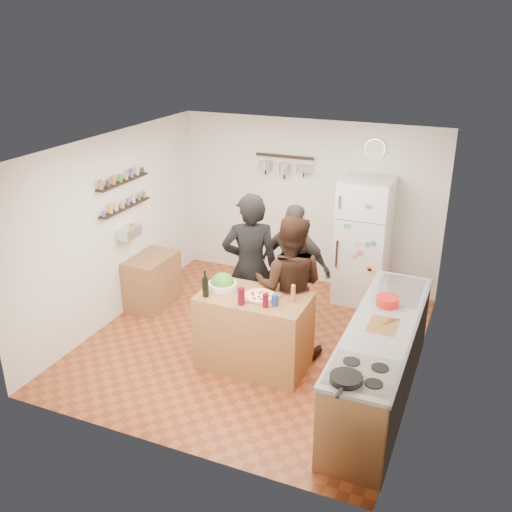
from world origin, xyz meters
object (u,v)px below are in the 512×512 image
at_px(wine_bottle, 205,287).
at_px(side_table, 152,281).
at_px(wall_clock, 375,149).
at_px(person_left, 250,267).
at_px(fridge, 363,241).
at_px(person_center, 290,287).
at_px(salt_canister, 275,300).
at_px(salad_bowl, 223,285).
at_px(skillet, 346,379).
at_px(prep_island, 254,331).
at_px(pepper_mill, 293,295).
at_px(person_back, 294,268).
at_px(red_bowl, 387,301).
at_px(counter_run, 380,363).

xyz_separation_m(wine_bottle, side_table, (-1.45, 1.10, -0.66)).
xyz_separation_m(wine_bottle, wall_clock, (1.24, 2.76, 1.13)).
bearing_deg(person_left, fridge, -149.60).
height_order(person_center, side_table, person_center).
relative_size(salt_canister, fridge, 0.07).
relative_size(salad_bowl, skillet, 1.17).
bearing_deg(prep_island, person_center, 59.33).
relative_size(salt_canister, skillet, 0.44).
height_order(pepper_mill, person_back, person_back).
bearing_deg(prep_island, person_left, 117.07).
xyz_separation_m(red_bowl, side_table, (-3.39, 0.54, -0.61)).
distance_m(counter_run, fridge, 2.46).
relative_size(salt_canister, person_back, 0.08).
height_order(prep_island, salad_bowl, salad_bowl).
bearing_deg(person_back, person_left, 53.67).
bearing_deg(skillet, wine_bottle, 152.06).
distance_m(fridge, wall_clock, 1.29).
distance_m(prep_island, salad_bowl, 0.65).
bearing_deg(counter_run, person_center, 156.28).
xyz_separation_m(person_back, wall_clock, (0.63, 1.47, 1.31)).
height_order(pepper_mill, fridge, fridge).
bearing_deg(side_table, salad_bowl, -28.50).
xyz_separation_m(wine_bottle, fridge, (1.24, 2.43, -0.12)).
height_order(prep_island, pepper_mill, pepper_mill).
distance_m(person_back, counter_run, 1.84).
bearing_deg(side_table, person_center, -11.07).
distance_m(salt_canister, side_table, 2.54).
relative_size(salad_bowl, person_center, 0.19).
height_order(counter_run, skillet, skillet).
height_order(wine_bottle, pepper_mill, wine_bottle).
bearing_deg(side_table, wall_clock, 31.67).
distance_m(wine_bottle, red_bowl, 2.01).
distance_m(skillet, red_bowl, 1.56).
relative_size(pepper_mill, person_center, 0.09).
height_order(counter_run, red_bowl, red_bowl).
height_order(prep_island, wine_bottle, wine_bottle).
relative_size(red_bowl, wall_clock, 0.83).
bearing_deg(fridge, person_center, -104.89).
bearing_deg(salad_bowl, wall_clock, 65.14).
xyz_separation_m(prep_island, red_bowl, (1.44, 0.34, 0.52)).
relative_size(person_back, wall_clock, 5.63).
bearing_deg(red_bowl, side_table, 170.87).
bearing_deg(prep_island, wine_bottle, -156.25).
distance_m(pepper_mill, salt_canister, 0.23).
relative_size(counter_run, skillet, 9.17).
xyz_separation_m(prep_island, salt_canister, (0.30, -0.12, 0.52)).
bearing_deg(salad_bowl, person_back, 62.76).
height_order(red_bowl, fridge, fridge).
bearing_deg(person_back, fridge, -112.42).
bearing_deg(pepper_mill, prep_island, -173.66).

